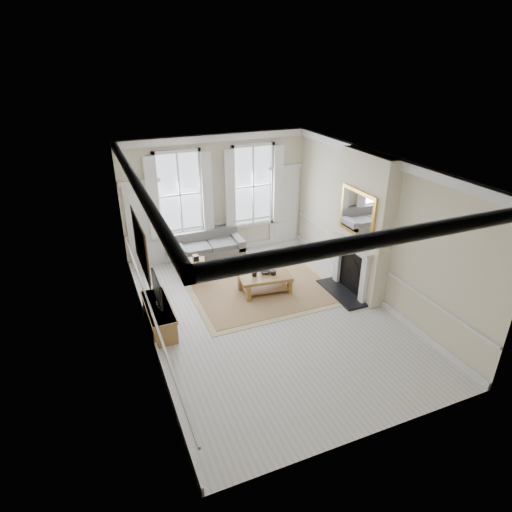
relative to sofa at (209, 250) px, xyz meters
name	(u,v)px	position (x,y,z in m)	size (l,w,h in m)	color
floor	(269,315)	(0.46, -3.11, -0.36)	(7.20, 7.20, 0.00)	#B7B5AD
ceiling	(272,164)	(0.46, -3.11, 3.04)	(7.20, 7.20, 0.00)	white
back_wall	(217,197)	(0.46, 0.49, 1.34)	(5.20, 5.20, 0.00)	beige
left_wall	(143,268)	(-2.14, -3.11, 1.34)	(7.20, 7.20, 0.00)	beige
right_wall	(375,228)	(3.06, -3.11, 1.34)	(7.20, 7.20, 0.00)	beige
window_left	(180,195)	(-0.59, 0.44, 1.54)	(1.26, 0.20, 2.20)	#B2BCC6
window_right	(253,186)	(1.51, 0.44, 1.54)	(1.26, 0.20, 2.20)	#B2BCC6
door_left	(145,226)	(-1.59, 0.45, 0.79)	(0.90, 0.08, 2.30)	silver
door_right	(284,207)	(2.51, 0.45, 0.79)	(0.90, 0.08, 2.30)	silver
painting	(140,245)	(-2.10, -2.81, 1.69)	(0.05, 1.66, 1.06)	#A96B1D
chimney_breast	(363,226)	(2.89, -2.91, 1.34)	(0.35, 1.70, 3.38)	beige
hearth	(341,293)	(2.46, -2.91, -0.33)	(0.55, 1.50, 0.05)	black
fireplace	(351,265)	(2.66, -2.91, 0.37)	(0.21, 1.45, 1.33)	silver
mirror	(357,213)	(2.67, -2.91, 1.69)	(0.06, 1.26, 1.06)	gold
sofa	(209,250)	(0.00, 0.00, 0.00)	(1.84, 0.90, 0.86)	#62625F
side_table	(196,264)	(-0.58, -0.83, 0.07)	(0.53, 0.53, 0.53)	olive
rug	(265,291)	(0.78, -2.11, -0.35)	(3.50, 2.60, 0.02)	#9F7D52
coffee_table	(265,278)	(0.78, -2.11, 0.02)	(1.32, 0.87, 0.46)	olive
ceramic_pot_a	(255,274)	(0.53, -2.06, 0.17)	(0.12, 0.12, 0.12)	black
ceramic_pot_b	(273,273)	(0.98, -2.16, 0.15)	(0.14, 0.14, 0.10)	black
bowl	(265,272)	(0.83, -2.01, 0.14)	(0.27, 0.27, 0.07)	black
tv_stand	(159,316)	(-1.88, -2.60, -0.10)	(0.47, 1.47, 0.53)	olive
tv	(157,289)	(-1.86, -2.60, 0.56)	(0.08, 0.90, 0.68)	black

